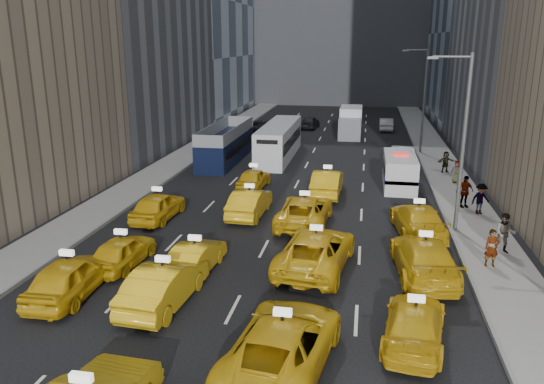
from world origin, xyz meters
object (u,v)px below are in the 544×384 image
at_px(nypd_van, 400,172).
at_px(box_truck, 351,122).
at_px(city_bus, 279,141).
at_px(pedestrian_0, 492,248).
at_px(double_decker, 226,143).

height_order(nypd_van, box_truck, box_truck).
xyz_separation_m(nypd_van, city_bus, (-9.51, 7.77, 0.36)).
bearing_deg(nypd_van, pedestrian_0, -83.76).
distance_m(nypd_van, city_bus, 12.29).
height_order(double_decker, city_bus, double_decker).
bearing_deg(nypd_van, box_truck, 94.15).
xyz_separation_m(box_truck, pedestrian_0, (7.13, -32.57, -0.46)).
bearing_deg(box_truck, pedestrian_0, -78.40).
height_order(city_bus, box_truck, box_truck).
xyz_separation_m(double_decker, pedestrian_0, (16.74, -18.85, -0.48)).
xyz_separation_m(city_bus, box_truck, (5.56, 11.64, 0.03)).
height_order(nypd_van, pedestrian_0, nypd_van).
bearing_deg(city_bus, box_truck, 67.29).
distance_m(double_decker, pedestrian_0, 25.22).
bearing_deg(city_bus, double_decker, -150.09).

